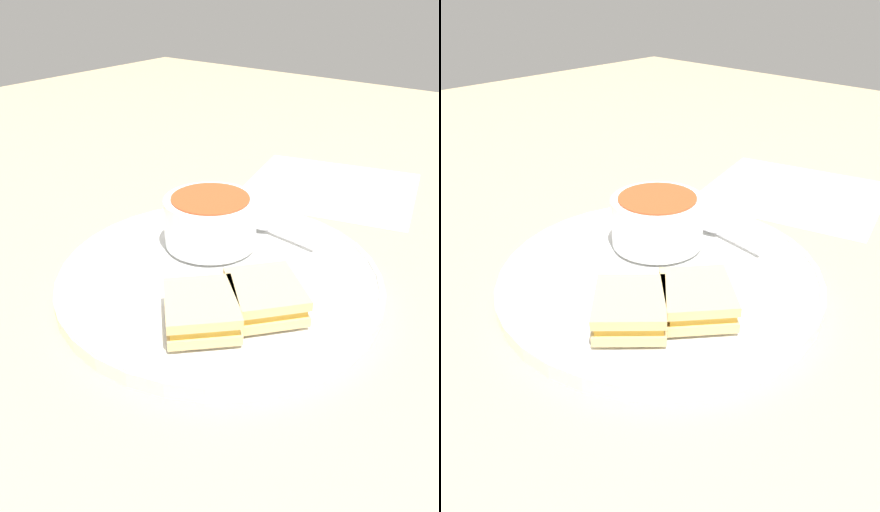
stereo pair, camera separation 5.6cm
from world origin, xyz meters
TOP-DOWN VIEW (x-y plane):
  - ground_plane at (0.00, 0.00)m, footprint 2.40×2.40m
  - plate at (0.00, 0.00)m, footprint 0.37×0.37m
  - soup_bowl at (-0.04, -0.05)m, footprint 0.11×0.11m
  - spoon at (-0.11, -0.01)m, footprint 0.03×0.10m
  - sandwich_half_near at (0.09, 0.05)m, footprint 0.10×0.10m
  - sandwich_half_far at (0.03, 0.08)m, footprint 0.10×0.10m
  - menu_sheet at (-0.34, -0.03)m, footprint 0.30×0.32m

SIDE VIEW (x-z plane):
  - ground_plane at x=0.00m, z-range 0.00..0.00m
  - menu_sheet at x=-0.34m, z-range 0.00..0.00m
  - plate at x=0.00m, z-range 0.00..0.02m
  - spoon at x=-0.11m, z-range 0.02..0.03m
  - sandwich_half_near at x=0.09m, z-range 0.02..0.05m
  - sandwich_half_far at x=0.03m, z-range 0.02..0.05m
  - soup_bowl at x=-0.04m, z-range 0.02..0.08m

